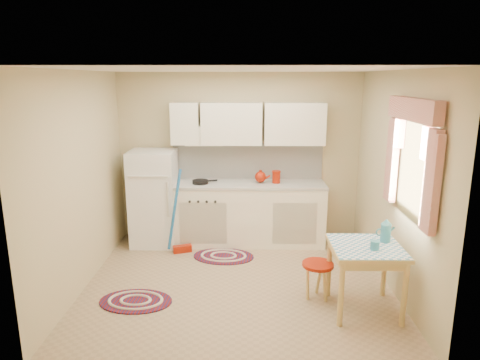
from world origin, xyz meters
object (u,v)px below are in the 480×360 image
fridge (154,198)px  stool (317,281)px  table (364,278)px  base_cabinets (247,214)px

fridge → stool: 2.73m
stool → table: bearing=-28.4°
fridge → table: (2.59, -1.87, -0.34)m
base_cabinets → table: size_ratio=3.12×
fridge → table: bearing=-35.8°
base_cabinets → table: 2.28m
base_cabinets → stool: bearing=-65.1°
fridge → stool: size_ratio=3.33×
fridge → stool: bearing=-37.2°
fridge → base_cabinets: fridge is taller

